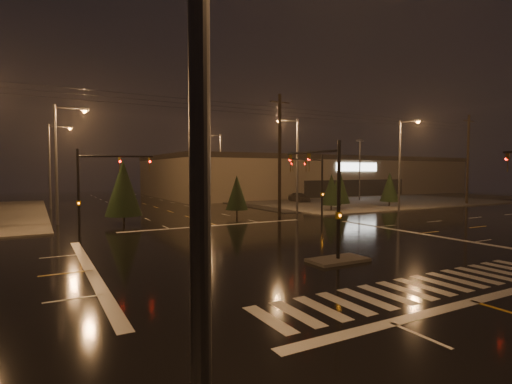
% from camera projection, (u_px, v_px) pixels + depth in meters
% --- Properties ---
extents(ground, '(140.00, 140.00, 0.00)m').
position_uv_depth(ground, '(292.00, 248.00, 23.32)').
color(ground, black).
rests_on(ground, ground).
extents(sidewalk_ne, '(36.00, 36.00, 0.12)m').
position_uv_depth(sidewalk_ne, '(342.00, 199.00, 64.06)').
color(sidewalk_ne, '#45423D').
rests_on(sidewalk_ne, ground).
extents(median_island, '(3.00, 1.60, 0.15)m').
position_uv_depth(median_island, '(338.00, 260.00, 19.82)').
color(median_island, '#45423D').
rests_on(median_island, ground).
extents(crosswalk, '(15.00, 2.60, 0.01)m').
position_uv_depth(crosswalk, '(424.00, 287.00, 15.46)').
color(crosswalk, beige).
rests_on(crosswalk, ground).
extents(stop_bar_near, '(16.00, 0.50, 0.01)m').
position_uv_depth(stop_bar_near, '(473.00, 301.00, 13.72)').
color(stop_bar_near, beige).
rests_on(stop_bar_near, ground).
extents(stop_bar_far, '(16.00, 0.50, 0.01)m').
position_uv_depth(stop_bar_far, '(217.00, 225.00, 32.92)').
color(stop_bar_far, beige).
rests_on(stop_bar_far, ground).
extents(parking_lot, '(50.00, 24.00, 0.08)m').
position_uv_depth(parking_lot, '(374.00, 199.00, 64.74)').
color(parking_lot, black).
rests_on(parking_lot, ground).
extents(retail_building, '(60.20, 28.30, 7.20)m').
position_uv_depth(retail_building, '(307.00, 174.00, 80.24)').
color(retail_building, '#746B53').
rests_on(retail_building, ground).
extents(signal_mast_median, '(0.25, 4.59, 6.00)m').
position_uv_depth(signal_mast_median, '(327.00, 185.00, 20.44)').
color(signal_mast_median, black).
rests_on(signal_mast_median, ground).
extents(signal_mast_ne, '(4.84, 1.86, 6.00)m').
position_uv_depth(signal_mast_ne, '(316.00, 179.00, 36.58)').
color(signal_mast_ne, black).
rests_on(signal_mast_ne, ground).
extents(signal_mast_nw, '(4.84, 1.86, 6.00)m').
position_uv_depth(signal_mast_nw, '(95.00, 181.00, 27.36)').
color(signal_mast_nw, black).
rests_on(signal_mast_nw, ground).
extents(streetlight_0, '(2.77, 0.32, 10.00)m').
position_uv_depth(streetlight_0, '(225.00, 54.00, 4.50)').
color(streetlight_0, '#38383A').
rests_on(streetlight_0, ground).
extents(streetlight_1, '(2.77, 0.32, 10.00)m').
position_uv_depth(streetlight_1, '(60.00, 155.00, 33.30)').
color(streetlight_1, '#38383A').
rests_on(streetlight_1, ground).
extents(streetlight_2, '(2.77, 0.32, 10.00)m').
position_uv_depth(streetlight_2, '(52.00, 160.00, 47.26)').
color(streetlight_2, '#38383A').
rests_on(streetlight_2, ground).
extents(streetlight_3, '(2.77, 0.32, 10.00)m').
position_uv_depth(streetlight_3, '(295.00, 159.00, 42.41)').
color(streetlight_3, '#38383A').
rests_on(streetlight_3, ground).
extents(streetlight_4, '(2.77, 0.32, 10.00)m').
position_uv_depth(streetlight_4, '(219.00, 162.00, 59.86)').
color(streetlight_4, '#38383A').
rests_on(streetlight_4, ground).
extents(streetlight_6, '(0.32, 2.77, 10.00)m').
position_uv_depth(streetlight_6, '(402.00, 159.00, 43.46)').
color(streetlight_6, '#38383A').
rests_on(streetlight_6, ground).
extents(utility_pole_1, '(2.20, 0.32, 12.00)m').
position_uv_depth(utility_pole_1, '(280.00, 154.00, 39.10)').
color(utility_pole_1, black).
rests_on(utility_pole_1, ground).
extents(utility_pole_2, '(2.20, 0.32, 12.00)m').
position_uv_depth(utility_pole_2, '(468.00, 159.00, 53.66)').
color(utility_pole_2, black).
rests_on(utility_pole_2, ground).
extents(conifer_0, '(2.23, 2.23, 4.19)m').
position_uv_depth(conifer_0, '(331.00, 189.00, 44.65)').
color(conifer_0, black).
rests_on(conifer_0, ground).
extents(conifer_1, '(2.44, 2.44, 4.52)m').
position_uv_depth(conifer_1, '(340.00, 187.00, 46.97)').
color(conifer_1, black).
rests_on(conifer_1, ground).
extents(conifer_2, '(2.33, 2.33, 4.35)m').
position_uv_depth(conifer_2, '(390.00, 187.00, 49.89)').
color(conifer_2, black).
rests_on(conifer_2, ground).
extents(conifer_3, '(3.05, 3.05, 5.46)m').
position_uv_depth(conifer_3, '(123.00, 188.00, 33.73)').
color(conifer_3, black).
rests_on(conifer_3, ground).
extents(conifer_4, '(2.17, 2.17, 4.09)m').
position_uv_depth(conifer_4, '(237.00, 192.00, 39.05)').
color(conifer_4, black).
rests_on(conifer_4, ground).
extents(car_parked, '(2.23, 4.47, 1.46)m').
position_uv_depth(car_parked, '(299.00, 197.00, 57.28)').
color(car_parked, black).
rests_on(car_parked, ground).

